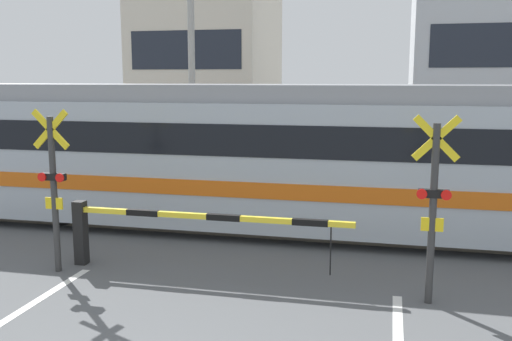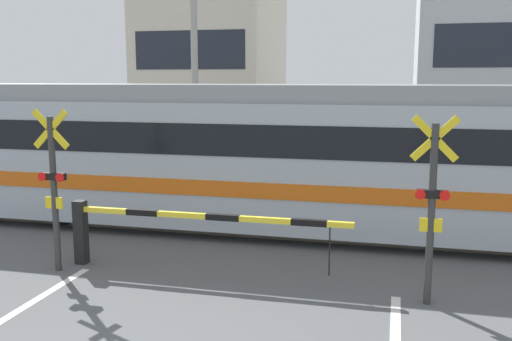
# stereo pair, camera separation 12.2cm
# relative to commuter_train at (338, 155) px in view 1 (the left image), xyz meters

# --- Properties ---
(rail_track_near) EXTENTS (50.00, 0.10, 0.08)m
(rail_track_near) POSITION_rel_commuter_train_xyz_m (-1.40, -0.72, -1.68)
(rail_track_near) COLOR #6B6051
(rail_track_near) RESTS_ON ground_plane
(rail_track_far) EXTENTS (50.00, 0.10, 0.08)m
(rail_track_far) POSITION_rel_commuter_train_xyz_m (-1.40, 0.72, -1.68)
(rail_track_far) COLOR #6B6051
(rail_track_far) RESTS_ON ground_plane
(commuter_train) EXTENTS (19.94, 2.74, 3.20)m
(commuter_train) POSITION_rel_commuter_train_xyz_m (0.00, 0.00, 0.00)
(commuter_train) COLOR #ADB7C1
(commuter_train) RESTS_ON ground_plane
(crossing_barrier_near) EXTENTS (4.99, 0.20, 1.16)m
(crossing_barrier_near) POSITION_rel_commuter_train_xyz_m (-2.89, -3.13, -0.89)
(crossing_barrier_near) COLOR black
(crossing_barrier_near) RESTS_ON ground_plane
(crossing_barrier_far) EXTENTS (4.99, 0.20, 1.16)m
(crossing_barrier_far) POSITION_rel_commuter_train_xyz_m (0.10, 3.11, -0.89)
(crossing_barrier_far) COLOR black
(crossing_barrier_far) RESTS_ON ground_plane
(crossing_signal_left) EXTENTS (0.68, 0.15, 2.83)m
(crossing_signal_left) POSITION_rel_commuter_train_xyz_m (-4.51, -3.58, -0.16)
(crossing_signal_left) COLOR #333333
(crossing_signal_left) RESTS_ON ground_plane
(crossing_signal_right) EXTENTS (0.68, 0.15, 2.83)m
(crossing_signal_right) POSITION_rel_commuter_train_xyz_m (1.71, -3.58, -0.16)
(crossing_signal_right) COLOR #333333
(crossing_signal_right) RESTS_ON ground_plane
(pedestrian) EXTENTS (0.38, 0.22, 1.57)m
(pedestrian) POSITION_rel_commuter_train_xyz_m (-0.57, 6.84, -0.82)
(pedestrian) COLOR brown
(pedestrian) RESTS_ON ground_plane
(building_left_of_street) EXTENTS (5.93, 6.60, 8.23)m
(building_left_of_street) POSITION_rel_commuter_train_xyz_m (-7.62, 14.75, 2.40)
(building_left_of_street) COLOR beige
(building_left_of_street) RESTS_ON ground_plane
(building_right_of_street) EXTENTS (7.06, 6.60, 8.29)m
(building_right_of_street) POSITION_rel_commuter_train_xyz_m (5.39, 14.75, 2.43)
(building_right_of_street) COLOR #B2B7BC
(building_right_of_street) RESTS_ON ground_plane
(utility_pole_streetside) EXTENTS (0.22, 0.22, 7.83)m
(utility_pole_streetside) POSITION_rel_commuter_train_xyz_m (-5.26, 5.61, 2.20)
(utility_pole_streetside) COLOR gray
(utility_pole_streetside) RESTS_ON ground_plane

